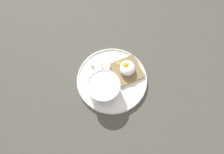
{
  "coord_description": "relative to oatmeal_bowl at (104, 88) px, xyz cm",
  "views": [
    {
      "loc": [
        -25.34,
        1.41,
        64.78
      ],
      "look_at": [
        0.0,
        0.0,
        5.0
      ],
      "focal_mm": 28.0,
      "sensor_mm": 36.0,
      "label": 1
    }
  ],
  "objects": [
    {
      "name": "plate",
      "position": [
        4.72,
        -3.12,
        -3.69
      ],
      "size": [
        26.96,
        26.96,
        1.6
      ],
      "color": "white",
      "rests_on": "ground_plane"
    },
    {
      "name": "toast_slice",
      "position": [
        7.7,
        -9.08,
        -2.85
      ],
      "size": [
        13.58,
        13.58,
        1.13
      ],
      "color": "olive",
      "rests_on": "plate"
    },
    {
      "name": "banana_slice_right",
      "position": [
        11.67,
        3.68,
        -2.85
      ],
      "size": [
        3.93,
        3.91,
        1.35
      ],
      "color": "beige",
      "rests_on": "plate"
    },
    {
      "name": "oatmeal_bowl",
      "position": [
        0.0,
        0.0,
        0.0
      ],
      "size": [
        11.68,
        11.68,
        6.88
      ],
      "color": "white",
      "rests_on": "plate"
    },
    {
      "name": "banana_slice_left",
      "position": [
        12.24,
        0.22,
        -2.81
      ],
      "size": [
        5.0,
        5.0,
        1.41
      ],
      "color": "beige",
      "rests_on": "plate"
    },
    {
      "name": "banana_slice_back",
      "position": [
        9.35,
        2.09,
        -2.67
      ],
      "size": [
        4.58,
        4.6,
        1.92
      ],
      "color": "beige",
      "rests_on": "plate"
    },
    {
      "name": "poached_egg",
      "position": [
        7.78,
        -9.0,
        -0.51
      ],
      "size": [
        7.12,
        6.83,
        4.0
      ],
      "color": "white",
      "rests_on": "toast_slice"
    },
    {
      "name": "banana_slice_front",
      "position": [
        9.87,
        -1.24,
        -2.84
      ],
      "size": [
        3.64,
        3.69,
        1.38
      ],
      "color": "#EDECBB",
      "rests_on": "plate"
    },
    {
      "name": "ground_plane",
      "position": [
        4.72,
        -3.12,
        -5.49
      ],
      "size": [
        120.0,
        120.0,
        2.0
      ],
      "primitive_type": "cube",
      "color": "#46473E",
      "rests_on": "ground"
    }
  ]
}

